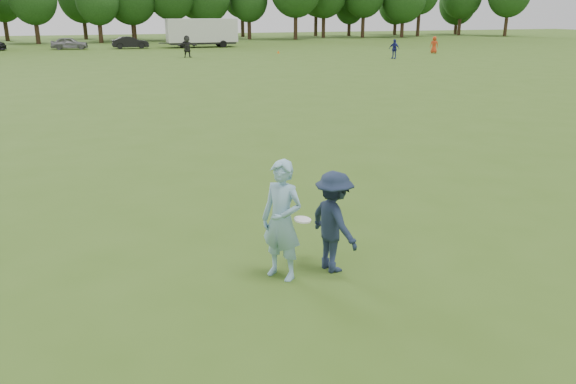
# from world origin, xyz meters

# --- Properties ---
(ground) EXTENTS (200.00, 200.00, 0.00)m
(ground) POSITION_xyz_m (0.00, 0.00, 0.00)
(ground) COLOR #375618
(ground) RESTS_ON ground
(thrower) EXTENTS (0.81, 0.85, 1.96)m
(thrower) POSITION_xyz_m (-0.68, -0.16, 0.98)
(thrower) COLOR #7FAEC5
(thrower) RESTS_ON ground
(defender) EXTENTS (0.85, 1.21, 1.70)m
(defender) POSITION_xyz_m (0.20, -0.18, 0.85)
(defender) COLOR #1B263B
(defender) RESTS_ON ground
(player_far_b) EXTENTS (0.91, 1.05, 1.69)m
(player_far_b) POSITION_xyz_m (22.46, 37.53, 0.85)
(player_far_b) COLOR navy
(player_far_b) RESTS_ON ground
(player_far_c) EXTENTS (0.97, 0.90, 1.66)m
(player_far_c) POSITION_xyz_m (29.47, 41.95, 0.83)
(player_far_c) COLOR red
(player_far_c) RESTS_ON ground
(player_far_d) EXTENTS (1.83, 0.60, 1.97)m
(player_far_d) POSITION_xyz_m (5.22, 44.83, 0.98)
(player_far_d) COLOR #282828
(player_far_d) RESTS_ON ground
(car_e) EXTENTS (4.03, 1.95, 1.33)m
(car_e) POSITION_xyz_m (-5.24, 60.20, 0.66)
(car_e) COLOR slate
(car_e) RESTS_ON ground
(car_f) EXTENTS (4.04, 1.46, 1.32)m
(car_f) POSITION_xyz_m (1.21, 59.46, 0.66)
(car_f) COLOR black
(car_f) RESTS_ON ground
(field_cone) EXTENTS (0.28, 0.28, 0.30)m
(field_cone) POSITION_xyz_m (14.70, 47.05, 0.15)
(field_cone) COLOR #DF5E0B
(field_cone) RESTS_ON ground
(disc_in_play) EXTENTS (0.32, 0.32, 0.06)m
(disc_in_play) POSITION_xyz_m (-0.43, -0.40, 1.05)
(disc_in_play) COLOR white
(disc_in_play) RESTS_ON ground
(cargo_trailer) EXTENTS (9.00, 2.75, 3.20)m
(cargo_trailer) POSITION_xyz_m (9.30, 59.09, 1.78)
(cargo_trailer) COLOR silver
(cargo_trailer) RESTS_ON ground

